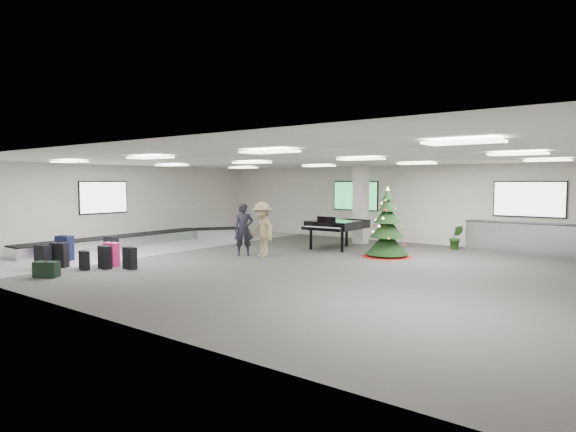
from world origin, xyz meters
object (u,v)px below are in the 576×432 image
Objects in this scene: christmas_tree at (387,233)px; potted_plant_left at (456,237)px; grand_piano at (336,225)px; baggage_carousel at (141,239)px; traveler_b at (262,229)px; service_counter at (526,238)px; traveler_a at (244,229)px; pink_suitcase at (112,254)px.

christmas_tree is 2.63× the size of potted_plant_left.
christmas_tree is 1.06× the size of grand_piano.
baggage_carousel is 4.08× the size of christmas_tree.
service_counter is at bearing 58.90° from traveler_b.
service_counter is 4.48× the size of potted_plant_left.
baggage_carousel is at bearing -152.33° from service_counter.
baggage_carousel is 9.77m from christmas_tree.
christmas_tree is (9.28, 3.02, 0.60)m from baggage_carousel.
service_counter is 6.71m from grand_piano.
baggage_carousel is 5.30× the size of traveler_b.
traveler_b is (-6.94, -6.20, 0.37)m from service_counter.
traveler_a is at bearing -132.52° from potted_plant_left.
baggage_carousel is at bearing -161.97° from christmas_tree.
grand_piano is 1.22× the size of traveler_b.
traveler_a is at bearing -140.01° from service_counter.
christmas_tree reaches higher than grand_piano.
pink_suitcase is (-9.36, -10.32, -0.19)m from service_counter.
traveler_b is (-3.38, -2.49, 0.10)m from christmas_tree.
grand_piano is (-5.97, -3.04, 0.35)m from service_counter.
baggage_carousel is at bearing -153.20° from grand_piano.
traveler_b reaches higher than potted_plant_left.
baggage_carousel is at bearing 129.82° from pink_suitcase.
pink_suitcase is 4.81m from traveler_b.
grand_piano is 1.25× the size of traveler_a.
traveler_b is (-0.97, -3.16, 0.02)m from grand_piano.
christmas_tree is 4.20m from traveler_b.
service_counter is at bearing 25.47° from grand_piano.
grand_piano is 4.49m from potted_plant_left.
pink_suitcase is at bearing -45.87° from baggage_carousel.
grand_piano is (3.38, 7.29, 0.54)m from pink_suitcase.
christmas_tree is at bearing -11.49° from traveler_a.
baggage_carousel is at bearing -149.70° from potted_plant_left.
service_counter is 2.21× the size of traveler_b.
christmas_tree is at bearing 44.46° from pink_suitcase.
service_counter is at bearing 43.50° from pink_suitcase.
potted_plant_left is at bearing 49.71° from pink_suitcase.
potted_plant_left reaches higher than baggage_carousel.
christmas_tree is (-3.56, -3.71, 0.27)m from service_counter.
traveler_b is at bearing -129.63° from potted_plant_left.
christmas_tree is 1.30× the size of traveler_b.
traveler_b is 2.02× the size of potted_plant_left.
baggage_carousel is 5.28m from traveler_a.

